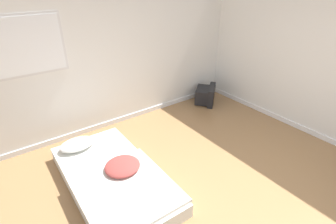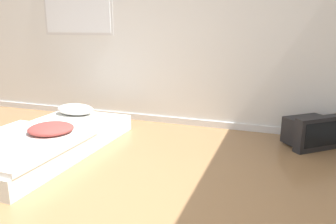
% 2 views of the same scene
% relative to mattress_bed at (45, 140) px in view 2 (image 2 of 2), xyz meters
% --- Properties ---
extents(wall_back, '(7.46, 0.08, 2.60)m').
position_rel_mattress_bed_xyz_m(wall_back, '(0.85, 1.53, 1.16)').
color(wall_back, white).
rests_on(wall_back, ground_plane).
extents(mattress_bed, '(1.11, 2.09, 0.34)m').
position_rel_mattress_bed_xyz_m(mattress_bed, '(0.00, 0.00, 0.00)').
color(mattress_bed, silver).
rests_on(mattress_bed, ground_plane).
extents(crt_tv, '(0.67, 0.65, 0.38)m').
position_rel_mattress_bed_xyz_m(crt_tv, '(2.78, 1.14, 0.05)').
color(crt_tv, black).
rests_on(crt_tv, ground_plane).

